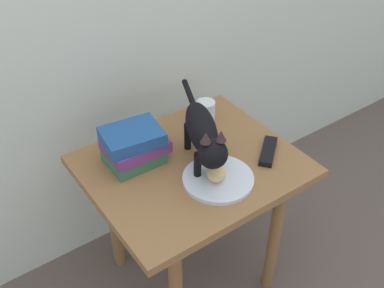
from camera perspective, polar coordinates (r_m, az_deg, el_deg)
ground_plane at (r=1.95m, az=0.00°, el=-15.59°), size 6.00×6.00×0.00m
side_table at (r=1.59m, az=0.00°, el=-4.93°), size 0.69×0.58×0.58m
plate at (r=1.46m, az=3.26°, el=-4.33°), size 0.23×0.23×0.01m
bread_roll at (r=1.43m, az=3.07°, el=-3.53°), size 0.10×0.10×0.05m
cat at (r=1.43m, az=1.43°, el=1.30°), size 0.23×0.45×0.23m
book_stack at (r=1.51m, az=-7.25°, el=-0.18°), size 0.21×0.17×0.12m
candle_jar at (r=1.70m, az=1.69°, el=3.87°), size 0.07×0.07×0.08m
tv_remote at (r=1.58m, az=9.43°, el=-0.89°), size 0.14×0.13×0.02m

